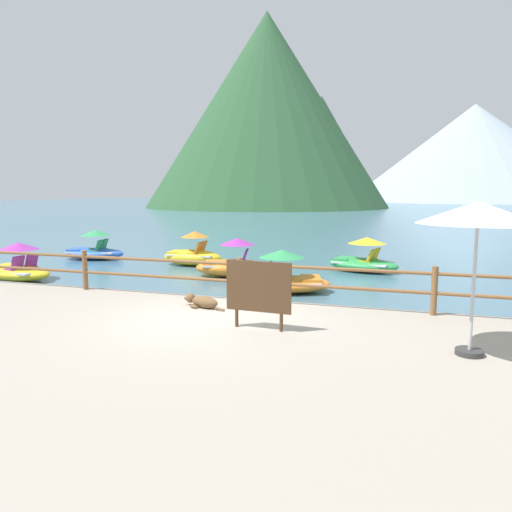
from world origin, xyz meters
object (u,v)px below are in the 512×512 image
Objects in this scene: pedal_boat_4 at (286,278)px; pedal_boat_0 at (94,250)px; pedal_boat_1 at (363,260)px; pedal_boat_5 at (192,254)px; beach_umbrella at (478,215)px; pedal_boat_3 at (234,264)px; pedal_boat_6 at (17,268)px; dog_resting at (202,302)px; sign_board at (258,288)px.

pedal_boat_0 is at bearing 157.44° from pedal_boat_4.
pedal_boat_5 reaches higher than pedal_boat_1.
beach_umbrella reaches higher than pedal_boat_3.
pedal_boat_6 is at bearing 160.68° from beach_umbrella.
pedal_boat_0 is 0.99× the size of pedal_boat_1.
pedal_boat_3 reaches higher than pedal_boat_0.
pedal_boat_4 is at bearing -37.99° from pedal_boat_5.
pedal_boat_3 is at bearing -36.99° from pedal_boat_5.
dog_resting is (-4.90, 1.43, -1.92)m from beach_umbrella.
beach_umbrella is 6.96m from pedal_boat_4.
sign_board reaches higher than pedal_boat_4.
beach_umbrella is 16.02m from pedal_boat_0.
sign_board reaches higher than pedal_boat_5.
pedal_boat_0 is 4.65m from pedal_boat_6.
beach_umbrella is 5.45m from dog_resting.
dog_resting is at bearing -21.21° from pedal_boat_6.
sign_board reaches higher than dog_resting.
pedal_boat_3 is 2.82m from pedal_boat_4.
sign_board is at bearing -81.41° from pedal_boat_4.
beach_umbrella is 0.97× the size of pedal_boat_5.
pedal_boat_4 is at bearing 77.94° from dog_resting.
pedal_boat_1 reaches higher than dog_resting.
sign_board is 0.44× the size of pedal_boat_1.
pedal_boat_6 is (-3.95, -4.36, -0.04)m from pedal_boat_5.
pedal_boat_5 reaches higher than pedal_boat_4.
pedal_boat_3 is (-6.27, 7.03, -2.04)m from beach_umbrella.
pedal_boat_5 is at bearing 121.75° from sign_board.
pedal_boat_4 is (-4.08, 5.25, -2.06)m from beach_umbrella.
beach_umbrella is at bearing -45.65° from pedal_boat_5.
pedal_boat_5 is 5.89m from pedal_boat_6.
pedal_boat_4 is at bearing 98.59° from sign_board.
pedal_boat_5 reaches higher than dog_resting.
pedal_boat_0 is 7.09m from pedal_boat_3.
pedal_boat_4 is at bearing -112.90° from pedal_boat_1.
dog_resting is at bearing -63.45° from pedal_boat_5.
dog_resting is 0.39× the size of pedal_boat_0.
pedal_boat_1 reaches higher than pedal_boat_4.
pedal_boat_3 is (-3.93, -2.33, 0.02)m from pedal_boat_1.
beach_umbrella is 0.86× the size of pedal_boat_6.
dog_resting is at bearing -107.84° from pedal_boat_1.
pedal_boat_5 is at bearing -174.34° from pedal_boat_1.
sign_board reaches higher than pedal_boat_6.
pedal_boat_0 is 0.99× the size of pedal_boat_4.
sign_board is at bearing -58.25° from pedal_boat_5.
pedal_boat_6 is at bearing -132.18° from pedal_boat_5.
pedal_boat_5 is (4.54, -0.25, 0.04)m from pedal_boat_0.
sign_board is 0.46× the size of pedal_boat_6.
pedal_boat_4 is at bearing -39.00° from pedal_boat_3.
pedal_boat_3 reaches higher than pedal_boat_6.
sign_board is 0.44× the size of pedal_boat_3.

